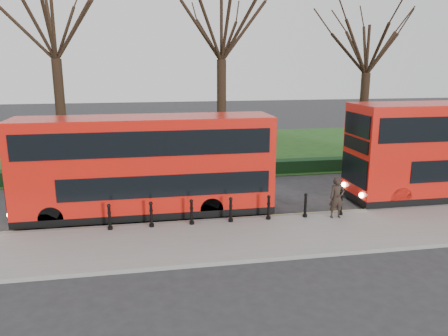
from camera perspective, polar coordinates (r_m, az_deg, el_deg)
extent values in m
plane|color=#28282B|center=(19.48, -0.97, -6.12)|extent=(120.00, 120.00, 0.00)
cube|color=gray|center=(16.70, 0.73, -9.27)|extent=(60.00, 4.00, 0.15)
cube|color=slate|center=(18.53, -0.46, -6.92)|extent=(60.00, 0.25, 0.16)
cube|color=#1B4517|center=(33.88, -5.13, 2.34)|extent=(60.00, 18.00, 0.06)
cube|color=black|center=(25.83, -3.44, -0.29)|extent=(60.00, 0.90, 0.80)
cube|color=yellow|center=(18.83, -0.62, -6.81)|extent=(60.00, 0.10, 0.01)
cube|color=yellow|center=(19.02, -0.72, -6.60)|extent=(60.00, 0.10, 0.01)
cylinder|color=black|center=(28.73, -20.50, 6.39)|extent=(0.60, 0.60, 6.82)
cylinder|color=black|center=(28.72, -0.32, 7.20)|extent=(0.60, 0.60, 6.80)
cylinder|color=black|center=(32.05, 17.69, 6.44)|extent=(0.60, 0.60, 5.93)
cylinder|color=black|center=(17.83, -14.72, -6.25)|extent=(0.15, 0.15, 1.00)
cylinder|color=black|center=(17.76, -9.48, -6.06)|extent=(0.15, 0.15, 1.00)
cylinder|color=black|center=(17.85, -4.25, -5.81)|extent=(0.15, 0.15, 1.00)
cylinder|color=black|center=(18.08, 0.89, -5.52)|extent=(0.15, 0.15, 1.00)
cylinder|color=black|center=(18.44, 5.85, -5.20)|extent=(0.15, 0.15, 1.00)
cylinder|color=black|center=(18.95, 10.58, -4.85)|extent=(0.15, 0.15, 1.00)
cylinder|color=black|center=(19.57, 15.03, -4.50)|extent=(0.15, 0.15, 1.00)
cube|color=red|center=(19.12, -10.12, 0.61)|extent=(10.87, 2.47, 4.00)
cube|color=black|center=(19.67, -9.88, -5.22)|extent=(10.89, 2.49, 0.30)
cube|color=black|center=(18.10, -7.49, -2.36)|extent=(8.69, 0.04, 0.94)
cube|color=black|center=(17.69, -10.23, 3.08)|extent=(10.27, 0.04, 1.04)
cube|color=black|center=(19.82, -26.12, 0.83)|extent=(0.06, 2.17, 0.54)
cylinder|color=black|center=(18.97, -21.63, -6.07)|extent=(0.99, 0.30, 0.99)
cylinder|color=black|center=(21.00, -20.53, -4.12)|extent=(0.99, 0.30, 0.99)
cylinder|color=black|center=(18.77, -1.66, -5.30)|extent=(0.99, 0.30, 0.99)
cylinder|color=black|center=(20.81, -2.57, -3.41)|extent=(0.99, 0.30, 0.99)
cube|color=black|center=(21.18, 16.86, 3.00)|extent=(0.06, 2.36, 0.59)
cylinder|color=black|center=(21.57, 21.97, -3.68)|extent=(1.07, 0.32, 1.07)
cylinder|color=black|center=(23.51, 18.95, -2.06)|extent=(1.07, 0.32, 1.07)
imported|color=black|center=(19.04, 14.52, -3.76)|extent=(0.66, 0.44, 1.76)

